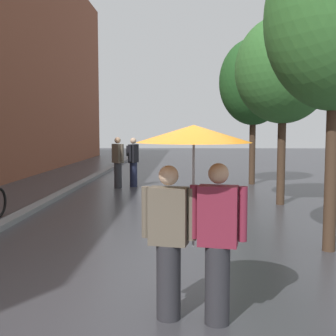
{
  "coord_description": "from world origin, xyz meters",
  "views": [
    {
      "loc": [
        0.58,
        -4.73,
        2.03
      ],
      "look_at": [
        0.26,
        2.74,
        1.35
      ],
      "focal_mm": 46.71,
      "sensor_mm": 36.0,
      "label": 1
    }
  ],
  "objects_px": {
    "pedestrian_walking_midground": "(118,162)",
    "pedestrian_walking_far": "(133,161)",
    "street_tree_1": "(283,70)",
    "couple_under_umbrella": "(193,188)",
    "street_tree_0": "(336,19)",
    "street_tree_2": "(253,82)"
  },
  "relations": [
    {
      "from": "couple_under_umbrella",
      "to": "pedestrian_walking_midground",
      "type": "bearing_deg",
      "value": 103.26
    },
    {
      "from": "street_tree_2",
      "to": "couple_under_umbrella",
      "type": "relative_size",
      "value": 2.53
    },
    {
      "from": "street_tree_0",
      "to": "pedestrian_walking_far",
      "type": "xyz_separation_m",
      "value": [
        -4.22,
        7.84,
        -2.85
      ]
    },
    {
      "from": "street_tree_0",
      "to": "couple_under_umbrella",
      "type": "relative_size",
      "value": 2.54
    },
    {
      "from": "couple_under_umbrella",
      "to": "pedestrian_walking_midground",
      "type": "relative_size",
      "value": 1.19
    },
    {
      "from": "street_tree_1",
      "to": "street_tree_2",
      "type": "distance_m",
      "value": 4.25
    },
    {
      "from": "street_tree_2",
      "to": "pedestrian_walking_far",
      "type": "bearing_deg",
      "value": -168.61
    },
    {
      "from": "street_tree_1",
      "to": "pedestrian_walking_far",
      "type": "height_order",
      "value": "street_tree_1"
    },
    {
      "from": "street_tree_0",
      "to": "couple_under_umbrella",
      "type": "bearing_deg",
      "value": -129.98
    },
    {
      "from": "street_tree_1",
      "to": "couple_under_umbrella",
      "type": "height_order",
      "value": "street_tree_1"
    },
    {
      "from": "street_tree_1",
      "to": "street_tree_2",
      "type": "height_order",
      "value": "street_tree_2"
    },
    {
      "from": "pedestrian_walking_far",
      "to": "street_tree_0",
      "type": "bearing_deg",
      "value": -61.69
    },
    {
      "from": "street_tree_0",
      "to": "street_tree_1",
      "type": "bearing_deg",
      "value": 88.17
    },
    {
      "from": "street_tree_0",
      "to": "street_tree_2",
      "type": "relative_size",
      "value": 1.01
    },
    {
      "from": "street_tree_0",
      "to": "street_tree_2",
      "type": "bearing_deg",
      "value": 89.95
    },
    {
      "from": "street_tree_2",
      "to": "street_tree_0",
      "type": "bearing_deg",
      "value": -90.05
    },
    {
      "from": "street_tree_0",
      "to": "street_tree_1",
      "type": "height_order",
      "value": "street_tree_0"
    },
    {
      "from": "pedestrian_walking_midground",
      "to": "pedestrian_walking_far",
      "type": "xyz_separation_m",
      "value": [
        0.48,
        0.36,
        0.02
      ]
    },
    {
      "from": "pedestrian_walking_midground",
      "to": "pedestrian_walking_far",
      "type": "relative_size",
      "value": 1.02
    },
    {
      "from": "pedestrian_walking_midground",
      "to": "couple_under_umbrella",
      "type": "bearing_deg",
      "value": -76.74
    },
    {
      "from": "street_tree_0",
      "to": "pedestrian_walking_far",
      "type": "height_order",
      "value": "street_tree_0"
    },
    {
      "from": "street_tree_1",
      "to": "pedestrian_walking_far",
      "type": "xyz_separation_m",
      "value": [
        -4.37,
        3.39,
        -2.63
      ]
    }
  ]
}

